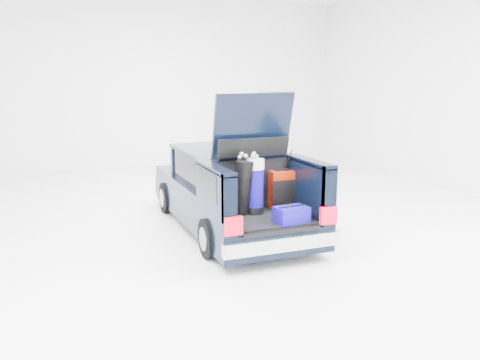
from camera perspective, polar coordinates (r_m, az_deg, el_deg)
name	(u,v)px	position (r m, az deg, el deg)	size (l,w,h in m)	color
ground	(230,228)	(9.28, -1.12, -5.39)	(14.00, 14.00, 0.00)	white
car	(228,191)	(9.20, -1.37, -1.20)	(1.87, 4.65, 2.47)	black
red_suitcase	(282,189)	(8.27, 4.71, -1.06)	(0.40, 0.27, 0.64)	maroon
black_golf_bag	(243,187)	(7.80, 0.31, -0.79)	(0.34, 0.43, 0.97)	black
blue_golf_bag	(255,186)	(7.88, 1.67, -0.64)	(0.38, 0.38, 0.97)	black
blue_duffel	(291,214)	(7.51, 5.79, -3.86)	(0.51, 0.36, 0.25)	#100580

